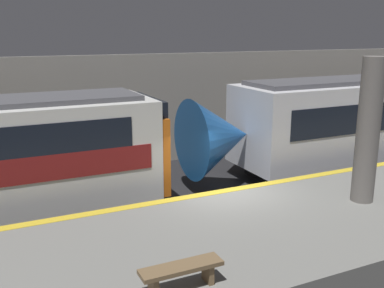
% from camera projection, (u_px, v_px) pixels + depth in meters
% --- Properties ---
extents(ground_plane, '(120.00, 120.00, 0.00)m').
position_uv_depth(ground_plane, '(224.00, 222.00, 13.17)').
color(ground_plane, black).
extents(platform, '(40.00, 4.97, 1.04)m').
position_uv_depth(platform, '(275.00, 241.00, 10.87)').
color(platform, slate).
rests_on(platform, ground).
extents(station_rear_barrier, '(50.00, 0.15, 4.56)m').
position_uv_depth(station_rear_barrier, '(145.00, 110.00, 18.48)').
color(station_rear_barrier, '#9E998E').
rests_on(station_rear_barrier, ground).
extents(support_pillar_near, '(0.59, 0.59, 3.81)m').
position_uv_depth(support_pillar_near, '(368.00, 131.00, 11.59)').
color(support_pillar_near, slate).
rests_on(support_pillar_near, platform).
extents(platform_bench, '(1.50, 0.40, 0.45)m').
position_uv_depth(platform_bench, '(181.00, 271.00, 7.85)').
color(platform_bench, brown).
rests_on(platform_bench, platform).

